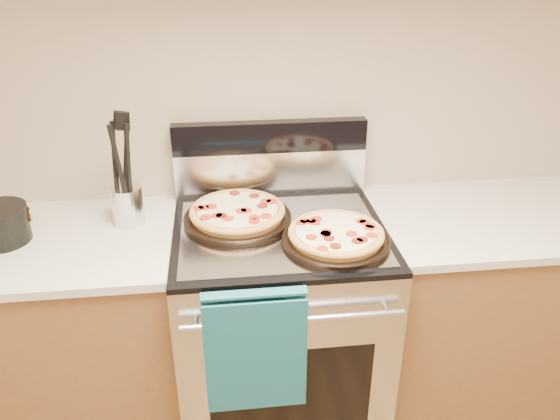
{
  "coord_description": "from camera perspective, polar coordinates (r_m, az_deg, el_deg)",
  "views": [
    {
      "loc": [
        -0.2,
        -0.06,
        1.86
      ],
      "look_at": [
        -0.01,
        1.55,
        1.04
      ],
      "focal_mm": 35.0,
      "sensor_mm": 36.0,
      "label": 1
    }
  ],
  "objects": [
    {
      "name": "dish_towel",
      "position": [
        1.77,
        -2.57,
        -14.28
      ],
      "size": [
        0.32,
        0.05,
        0.42
      ],
      "primitive_type": null,
      "color": "#165870",
      "rests_on": "oven_handle"
    },
    {
      "name": "backsplash_upper",
      "position": [
        2.15,
        -1.04,
        7.68
      ],
      "size": [
        0.76,
        0.06,
        0.12
      ],
      "primitive_type": "cube",
      "color": "black",
      "rests_on": "backsplash_lower"
    },
    {
      "name": "cabinet_left",
      "position": [
        2.35,
        -22.63,
        -13.01
      ],
      "size": [
        1.0,
        0.62,
        0.88
      ],
      "primitive_type": "cube",
      "color": "brown",
      "rests_on": "ground"
    },
    {
      "name": "pepperoni_pizza_back",
      "position": [
        2.0,
        -4.46,
        -0.4
      ],
      "size": [
        0.48,
        0.48,
        0.05
      ],
      "primitive_type": null,
      "rotation": [
        0.0,
        0.0,
        0.29
      ],
      "color": "#BB8139",
      "rests_on": "foil_sheet"
    },
    {
      "name": "oven_window",
      "position": [
        1.98,
        1.15,
        -18.73
      ],
      "size": [
        0.56,
        0.01,
        0.4
      ],
      "primitive_type": "cube",
      "color": "black",
      "rests_on": "range_body"
    },
    {
      "name": "cabinet_right",
      "position": [
        2.49,
        20.72,
        -10.04
      ],
      "size": [
        1.0,
        0.62,
        0.88
      ],
      "primitive_type": "cube",
      "color": "brown",
      "rests_on": "ground"
    },
    {
      "name": "foil_sheet",
      "position": [
        1.93,
        0.05,
        -2.28
      ],
      "size": [
        0.7,
        0.55,
        0.01
      ],
      "primitive_type": "cube",
      "color": "gray",
      "rests_on": "cooktop"
    },
    {
      "name": "saucepan",
      "position": [
        2.11,
        -27.23,
        -1.51
      ],
      "size": [
        0.25,
        0.25,
        0.12
      ],
      "primitive_type": "cylinder",
      "rotation": [
        0.0,
        0.0,
        0.43
      ],
      "color": "black",
      "rests_on": "countertop_left"
    },
    {
      "name": "utensil_crock",
      "position": [
        2.07,
        -15.63,
        0.51
      ],
      "size": [
        0.15,
        0.15,
        0.14
      ],
      "primitive_type": "cylinder",
      "rotation": [
        0.0,
        0.0,
        -0.38
      ],
      "color": "silver",
      "rests_on": "countertop_left"
    },
    {
      "name": "backsplash_lower",
      "position": [
        2.2,
        -1.01,
        3.99
      ],
      "size": [
        0.76,
        0.06,
        0.18
      ],
      "primitive_type": "cube",
      "color": "silver",
      "rests_on": "cooktop"
    },
    {
      "name": "pepperoni_pizza_front",
      "position": [
        1.86,
        5.87,
        -2.7
      ],
      "size": [
        0.39,
        0.39,
        0.05
      ],
      "primitive_type": null,
      "rotation": [
        0.0,
        0.0,
        0.09
      ],
      "color": "#BB8139",
      "rests_on": "foil_sheet"
    },
    {
      "name": "range_body",
      "position": [
        2.22,
        -0.05,
        -12.61
      ],
      "size": [
        0.76,
        0.68,
        0.9
      ],
      "primitive_type": "cube",
      "color": "#B7B7BC",
      "rests_on": "ground"
    },
    {
      "name": "oven_handle",
      "position": [
        1.72,
        1.44,
        -11.46
      ],
      "size": [
        0.7,
        0.03,
        0.03
      ],
      "primitive_type": "cylinder",
      "rotation": [
        0.0,
        1.57,
        0.0
      ],
      "color": "silver",
      "rests_on": "range_body"
    },
    {
      "name": "countertop_right",
      "position": [
        2.26,
        22.56,
        -0.71
      ],
      "size": [
        1.02,
        0.64,
        0.03
      ],
      "primitive_type": "cube",
      "color": "beige",
      "rests_on": "cabinet_right"
    },
    {
      "name": "wall_back",
      "position": [
        2.13,
        -1.2,
        12.87
      ],
      "size": [
        4.0,
        0.0,
        4.0
      ],
      "primitive_type": "plane",
      "rotation": [
        1.57,
        0.0,
        0.0
      ],
      "color": "tan",
      "rests_on": "ground"
    },
    {
      "name": "countertop_left",
      "position": [
        2.1,
        -24.79,
        -3.33
      ],
      "size": [
        1.02,
        0.64,
        0.03
      ],
      "primitive_type": "cube",
      "color": "beige",
      "rests_on": "cabinet_left"
    },
    {
      "name": "cooktop",
      "position": [
        1.97,
        -0.06,
        -2.19
      ],
      "size": [
        0.76,
        0.68,
        0.02
      ],
      "primitive_type": "cube",
      "color": "black",
      "rests_on": "range_body"
    }
  ]
}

